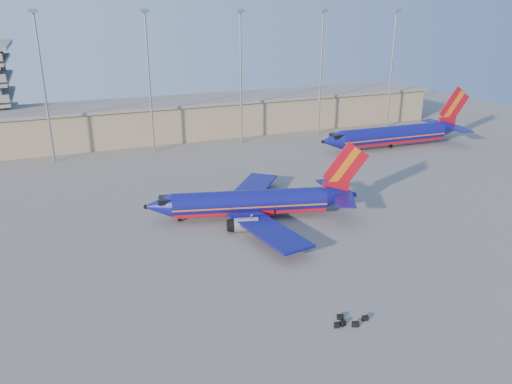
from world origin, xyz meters
TOP-DOWN VIEW (x-y plane):
  - ground at (0.00, 0.00)m, footprint 220.00×220.00m
  - terminal_building at (10.00, 58.00)m, footprint 122.00×16.00m
  - light_mast_row at (5.00, 46.00)m, footprint 101.60×1.60m
  - aircraft_main at (0.94, 4.12)m, footprint 31.57×29.95m
  - aircraft_second at (44.49, 28.87)m, footprint 37.02×14.41m
  - luggage_pile at (-0.82, -23.57)m, footprint 3.78×2.19m

SIDE VIEW (x-z plane):
  - ground at x=0.00m, z-range 0.00..0.00m
  - luggage_pile at x=-0.82m, z-range -0.04..0.51m
  - aircraft_main at x=0.94m, z-range -3.13..7.79m
  - aircraft_second at x=44.49m, z-range -3.39..9.14m
  - terminal_building at x=10.00m, z-range 0.07..8.57m
  - light_mast_row at x=5.00m, z-range 3.23..31.88m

